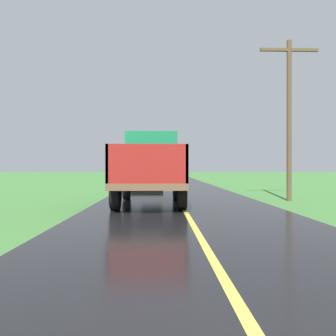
{
  "coord_description": "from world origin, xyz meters",
  "views": [
    {
      "loc": [
        -0.77,
        -0.66,
        1.43
      ],
      "look_at": [
        -0.44,
        12.95,
        1.4
      ],
      "focal_mm": 34.07,
      "sensor_mm": 36.0,
      "label": 1
    }
  ],
  "objects": [
    {
      "name": "banana_truck_near",
      "position": [
        -1.14,
        11.87,
        1.46
      ],
      "size": [
        2.38,
        5.82,
        2.8
      ],
      "color": "#2D2D30",
      "rests_on": "road_surface"
    },
    {
      "name": "utility_pole_roadside",
      "position": [
        4.72,
        12.77,
        3.76
      ],
      "size": [
        2.48,
        0.2,
        6.83
      ],
      "color": "brown",
      "rests_on": "ground"
    }
  ]
}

